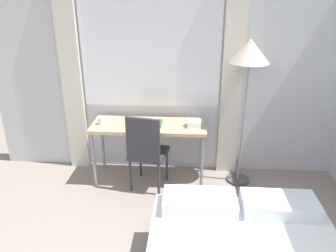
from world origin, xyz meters
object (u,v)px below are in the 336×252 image
object	(u,v)px
standing_lamp	(249,59)
mug	(101,121)
desk	(149,129)
telephone	(194,123)
desk_chair	(147,149)
book	(153,123)

from	to	relation	value
standing_lamp	mug	xyz separation A→B (m)	(-1.64, -0.05, -0.73)
desk	telephone	world-z (taller)	telephone
desk_chair	telephone	xyz separation A→B (m)	(0.53, 0.19, 0.25)
telephone	mug	distance (m)	1.07
standing_lamp	book	xyz separation A→B (m)	(-1.03, -0.01, -0.76)
desk_chair	mug	bearing A→B (deg)	172.20
standing_lamp	mug	bearing A→B (deg)	-178.28
telephone	mug	bearing A→B (deg)	179.97
book	mug	bearing A→B (deg)	-175.82
book	mug	distance (m)	0.60
desk_chair	standing_lamp	distance (m)	1.49
standing_lamp	book	world-z (taller)	standing_lamp
desk_chair	telephone	size ratio (longest dim) A/B	5.22
telephone	standing_lamp	bearing A→B (deg)	5.06
desk	standing_lamp	bearing A→B (deg)	0.89
standing_lamp	mug	size ratio (longest dim) A/B	19.26
desk_chair	book	bearing A→B (deg)	88.76
standing_lamp	desk	bearing A→B (deg)	-179.11
telephone	book	bearing A→B (deg)	174.63
telephone	book	xyz separation A→B (m)	(-0.47, 0.04, -0.03)
book	standing_lamp	bearing A→B (deg)	0.29
standing_lamp	telephone	size ratio (longest dim) A/B	9.61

